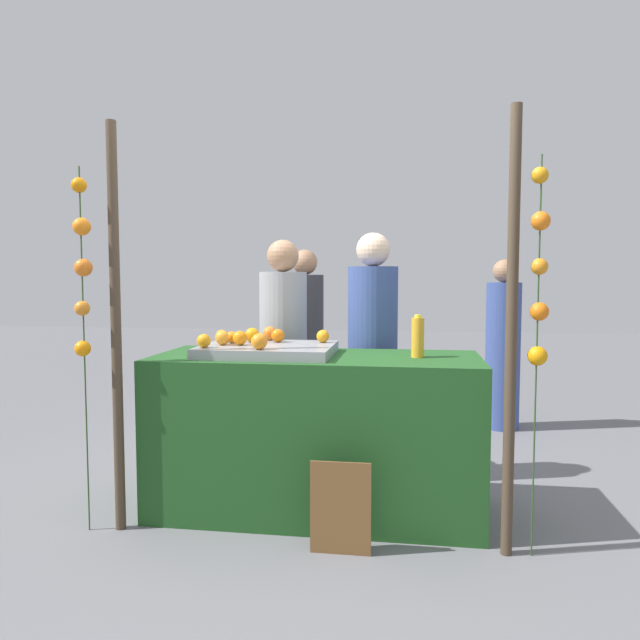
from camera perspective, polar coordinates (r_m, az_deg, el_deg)
ground_plane at (r=3.73m, az=-0.36°, el=-17.86°), size 24.00×24.00×0.00m
stall_counter at (r=3.58m, az=-0.36°, el=-10.90°), size 1.92×0.77×0.94m
orange_tray at (r=3.53m, az=-5.05°, el=-2.89°), size 0.78×0.61×0.06m
orange_0 at (r=3.63m, az=-8.54°, el=-1.66°), size 0.07×0.07×0.07m
orange_1 at (r=3.55m, az=-9.41°, el=-1.71°), size 0.09×0.09×0.09m
orange_2 at (r=3.29m, az=-5.90°, el=-2.08°), size 0.09×0.09×0.09m
orange_3 at (r=3.52m, az=-7.75°, el=-1.74°), size 0.09×0.09×0.09m
orange_4 at (r=3.77m, az=-4.87°, el=-1.29°), size 0.09×0.09×0.09m
orange_5 at (r=3.75m, az=-9.50°, el=-1.49°), size 0.07×0.07×0.07m
orange_6 at (r=3.43m, az=-11.17°, el=-1.99°), size 0.08×0.08×0.08m
orange_7 at (r=3.65m, az=-6.57°, el=-1.47°), size 0.09×0.09×0.09m
orange_8 at (r=3.63m, az=0.27°, el=-1.58°), size 0.08×0.08×0.08m
orange_9 at (r=3.66m, az=-4.10°, el=-1.51°), size 0.08×0.08×0.08m
juice_bottle at (r=3.44m, az=9.43°, el=-1.64°), size 0.07×0.07×0.25m
chalkboard_sign at (r=3.12m, az=2.01°, el=-17.78°), size 0.31×0.03×0.49m
vendor_left at (r=4.19m, az=-3.56°, el=-4.44°), size 0.33×0.33×1.66m
vendor_right at (r=4.07m, az=5.09°, el=-4.43°), size 0.34×0.34×1.70m
crowd_person_0 at (r=5.24m, az=-1.46°, el=-2.80°), size 0.33×0.33×1.64m
crowd_person_1 at (r=5.69m, az=17.26°, el=-2.81°), size 0.31×0.31×1.56m
canopy_post_left at (r=3.39m, az=-19.12°, el=-0.87°), size 0.06×0.06×2.23m
canopy_post_right at (r=3.05m, az=18.00°, el=-1.38°), size 0.06×0.06×2.23m
garland_strand_left at (r=3.42m, az=-22.02°, el=4.58°), size 0.11×0.10×1.99m
garland_strand_right at (r=3.06m, az=20.43°, el=3.83°), size 0.10×0.10×1.99m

